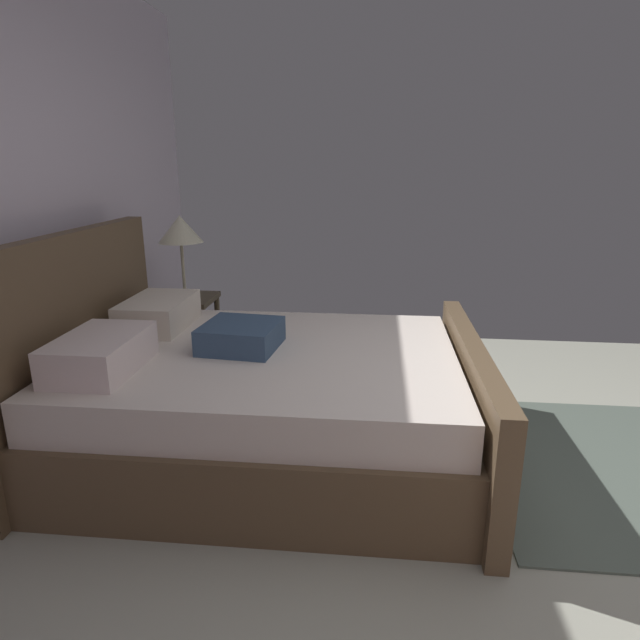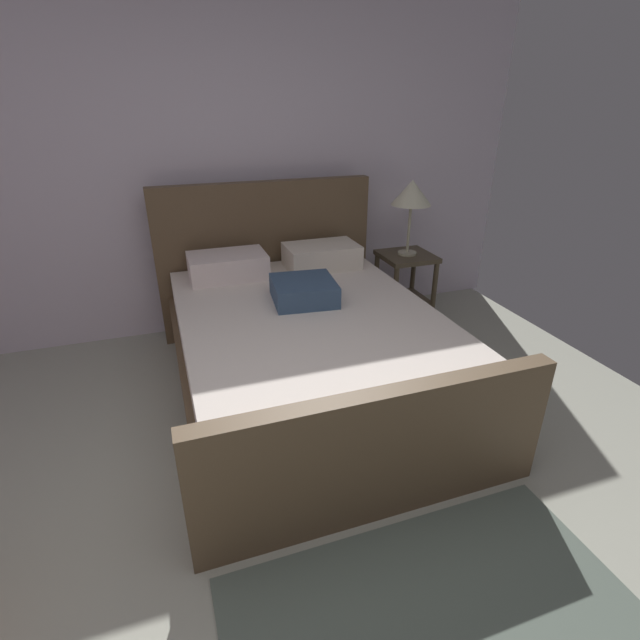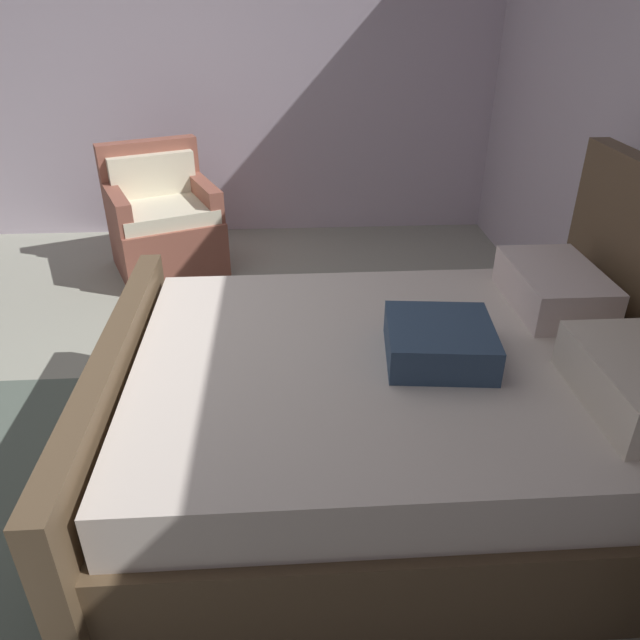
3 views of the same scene
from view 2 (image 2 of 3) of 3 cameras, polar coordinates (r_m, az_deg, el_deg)
The scene contains 5 objects.
ground_plane at distance 2.25m, azimuth -1.18°, elevation -30.05°, with size 5.32×5.36×0.02m, color #A3A594.
wall_back at distance 4.00m, azimuth -14.13°, elevation 18.42°, with size 5.44×0.12×2.82m, color silver.
bed at distance 3.16m, azimuth -1.89°, elevation -2.81°, with size 1.77×2.30×1.25m.
nightstand_right at distance 4.29m, azimuth 10.22°, elevation 5.30°, with size 0.44×0.44×0.60m.
table_lamp_right at distance 4.10m, azimuth 11.00°, elevation 14.66°, with size 0.33×0.33×0.63m.
Camera 2 is at (-0.38, -1.22, 1.84)m, focal length 26.57 mm.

